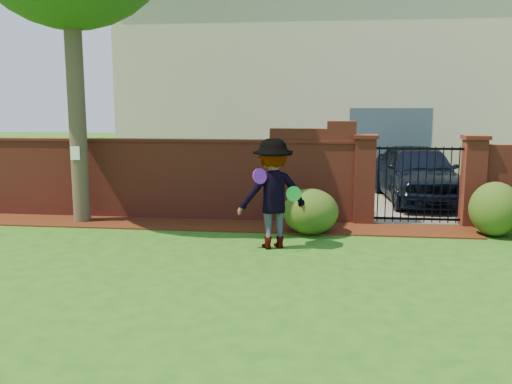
# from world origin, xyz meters

# --- Properties ---
(ground) EXTENTS (80.00, 80.00, 0.01)m
(ground) POSITION_xyz_m (0.00, 0.00, -0.01)
(ground) COLOR #265A16
(ground) RESTS_ON ground
(mulch_bed) EXTENTS (11.10, 1.08, 0.03)m
(mulch_bed) POSITION_xyz_m (-0.95, 3.34, 0.01)
(mulch_bed) COLOR #38170A
(mulch_bed) RESTS_ON ground
(brick_wall) EXTENTS (8.70, 0.31, 2.16)m
(brick_wall) POSITION_xyz_m (-2.01, 4.00, 0.93)
(brick_wall) COLOR maroon
(brick_wall) RESTS_ON ground
(pillar_left) EXTENTS (0.50, 0.50, 1.88)m
(pillar_left) POSITION_xyz_m (2.40, 4.00, 0.96)
(pillar_left) COLOR maroon
(pillar_left) RESTS_ON ground
(pillar_right) EXTENTS (0.50, 0.50, 1.88)m
(pillar_right) POSITION_xyz_m (4.60, 4.00, 0.96)
(pillar_right) COLOR maroon
(pillar_right) RESTS_ON ground
(iron_gate) EXTENTS (1.78, 0.03, 1.60)m
(iron_gate) POSITION_xyz_m (3.50, 4.00, 0.85)
(iron_gate) COLOR black
(iron_gate) RESTS_ON ground
(driveway) EXTENTS (3.20, 8.00, 0.01)m
(driveway) POSITION_xyz_m (3.50, 8.00, 0.01)
(driveway) COLOR slate
(driveway) RESTS_ON ground
(house) EXTENTS (12.40, 6.40, 6.30)m
(house) POSITION_xyz_m (1.00, 12.00, 3.16)
(house) COLOR beige
(house) RESTS_ON ground
(car) EXTENTS (2.11, 4.54, 1.51)m
(car) POSITION_xyz_m (3.99, 6.59, 0.75)
(car) COLOR black
(car) RESTS_ON ground
(paper_notice) EXTENTS (0.20, 0.01, 0.28)m
(paper_notice) POSITION_xyz_m (-3.60, 3.21, 1.50)
(paper_notice) COLOR white
(paper_notice) RESTS_ON tree
(shrub_left) EXTENTS (1.08, 1.08, 0.89)m
(shrub_left) POSITION_xyz_m (1.30, 2.90, 0.44)
(shrub_left) COLOR #224916
(shrub_left) RESTS_ON ground
(shrub_middle) EXTENTS (0.95, 0.95, 1.05)m
(shrub_middle) POSITION_xyz_m (4.81, 3.15, 0.52)
(shrub_middle) COLOR #224916
(shrub_middle) RESTS_ON ground
(man) EXTENTS (1.42, 1.12, 1.92)m
(man) POSITION_xyz_m (0.67, 1.76, 0.96)
(man) COLOR gray
(man) RESTS_ON ground
(frisbee_purple) EXTENTS (0.25, 0.23, 0.26)m
(frisbee_purple) POSITION_xyz_m (0.48, 1.39, 1.32)
(frisbee_purple) COLOR purple
(frisbee_purple) RESTS_ON man
(frisbee_green) EXTENTS (0.27, 0.08, 0.27)m
(frisbee_green) POSITION_xyz_m (1.03, 1.72, 0.98)
(frisbee_green) COLOR green
(frisbee_green) RESTS_ON man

